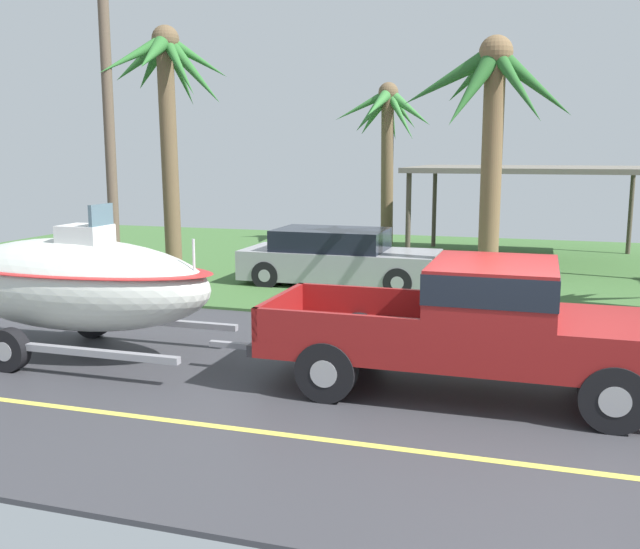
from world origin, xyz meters
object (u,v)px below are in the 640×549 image
utility_pole (107,92)px  carport_awning (529,171)px  palm_tree_near_left (166,91)px  palm_tree_mid (490,113)px  parked_sedan_near (338,258)px  palm_tree_far_left (386,126)px  pickup_truck_towing (489,321)px  boat_on_trailer (74,283)px

utility_pole → carport_awning: bearing=39.8°
palm_tree_near_left → palm_tree_mid: 7.55m
parked_sedan_near → palm_tree_far_left: size_ratio=0.85×
pickup_truck_towing → parked_sedan_near: 8.07m
palm_tree_far_left → palm_tree_mid: bearing=-64.7°
carport_awning → palm_tree_far_left: size_ratio=1.20×
pickup_truck_towing → palm_tree_mid: size_ratio=0.99×
utility_pole → palm_tree_near_left: bearing=62.0°
pickup_truck_towing → boat_on_trailer: boat_on_trailer is taller
palm_tree_mid → parked_sedan_near: bearing=165.7°
boat_on_trailer → parked_sedan_near: size_ratio=1.25×
carport_awning → palm_tree_mid: 6.35m
boat_on_trailer → palm_tree_far_left: 15.01m
parked_sedan_near → palm_tree_mid: size_ratio=0.84×
parked_sedan_near → carport_awning: bearing=51.3°
boat_on_trailer → palm_tree_far_left: size_ratio=1.06×
parked_sedan_near → carport_awning: 7.04m
utility_pole → palm_tree_mid: bearing=8.9°
boat_on_trailer → parked_sedan_near: boat_on_trailer is taller
palm_tree_near_left → palm_tree_far_left: (3.50, 8.48, -0.55)m
parked_sedan_near → palm_tree_near_left: palm_tree_near_left is taller
parked_sedan_near → pickup_truck_towing: bearing=-59.8°
palm_tree_near_left → palm_tree_far_left: palm_tree_near_left is taller
boat_on_trailer → palm_tree_mid: palm_tree_mid is taller
carport_awning → palm_tree_mid: size_ratio=1.19×
boat_on_trailer → palm_tree_far_left: palm_tree_far_left is taller
parked_sedan_near → palm_tree_far_left: (-0.52, 7.64, 3.40)m
parked_sedan_near → palm_tree_far_left: 8.38m
carport_awning → palm_tree_near_left: size_ratio=1.08×
boat_on_trailer → carport_awning: carport_awning is taller
pickup_truck_towing → palm_tree_mid: 6.80m
palm_tree_near_left → palm_tree_far_left: size_ratio=1.11×
palm_tree_mid → utility_pole: utility_pole is taller
parked_sedan_near → palm_tree_near_left: 5.70m
palm_tree_far_left → utility_pole: 10.70m
palm_tree_far_left → parked_sedan_near: bearing=-86.1°
parked_sedan_near → carport_awning: (4.22, 5.27, 1.99)m
palm_tree_near_left → boat_on_trailer: bearing=-74.5°
pickup_truck_towing → palm_tree_mid: bearing=95.1°
pickup_truck_towing → boat_on_trailer: bearing=-180.0°
pickup_truck_towing → palm_tree_near_left: size_ratio=0.90×
palm_tree_mid → palm_tree_far_left: palm_tree_mid is taller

